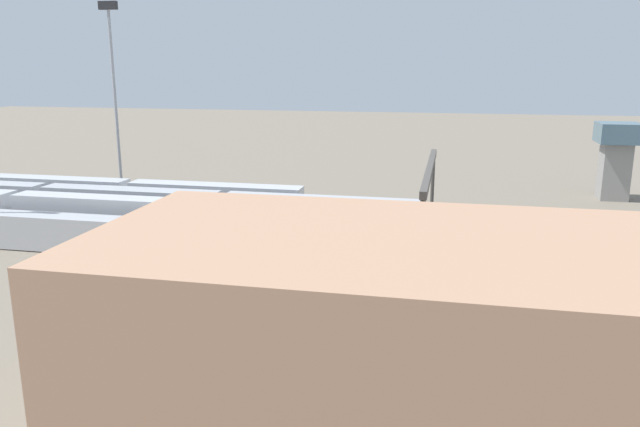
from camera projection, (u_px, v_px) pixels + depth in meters
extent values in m
plane|color=#756B5B|center=(317.00, 234.00, 75.28)|extent=(400.00, 400.00, 0.00)
cube|color=#3D3833|center=(336.00, 210.00, 87.14)|extent=(140.00, 2.80, 0.12)
cube|color=#4C443D|center=(329.00, 219.00, 82.39)|extent=(140.00, 2.80, 0.12)
cube|color=#4C443D|center=(321.00, 228.00, 77.64)|extent=(140.00, 2.80, 0.12)
cube|color=#3D3833|center=(313.00, 239.00, 72.88)|extent=(140.00, 2.80, 0.12)
cube|color=#3D3833|center=(303.00, 251.00, 68.13)|extent=(140.00, 2.80, 0.12)
cube|color=#3D3833|center=(291.00, 265.00, 63.38)|extent=(140.00, 2.80, 0.12)
cube|color=#B7BABF|center=(320.00, 218.00, 72.10)|extent=(23.00, 3.00, 5.00)
cube|color=#B7BABF|center=(131.00, 208.00, 77.02)|extent=(23.00, 3.00, 5.00)
cube|color=silver|center=(215.00, 203.00, 79.90)|extent=(23.00, 3.00, 5.00)
cube|color=#285193|center=(215.00, 202.00, 79.86)|extent=(22.40, 3.06, 0.36)
cube|color=silver|center=(50.00, 195.00, 84.82)|extent=(23.00, 3.00, 5.00)
cube|color=#285193|center=(50.00, 195.00, 84.81)|extent=(22.40, 3.06, 0.36)
cube|color=#B7BABF|center=(516.00, 261.00, 58.43)|extent=(23.00, 3.00, 3.80)
cube|color=#B7BABF|center=(271.00, 245.00, 63.35)|extent=(23.00, 3.00, 3.80)
cube|color=#B7BABF|center=(61.00, 232.00, 68.28)|extent=(23.00, 3.00, 3.80)
cube|color=silver|center=(539.00, 242.00, 62.50)|extent=(23.00, 3.00, 5.00)
cube|color=silver|center=(307.00, 229.00, 67.42)|extent=(23.00, 3.00, 5.00)
cube|color=silver|center=(107.00, 218.00, 72.35)|extent=(23.00, 3.00, 5.00)
cylinder|color=#9EA0A5|center=(116.00, 107.00, 92.92)|extent=(0.44, 0.44, 27.87)
cube|color=#262628|center=(108.00, 5.00, 89.51)|extent=(2.80, 0.70, 1.20)
cylinder|color=#4C4742|center=(433.00, 184.00, 85.53)|extent=(0.50, 0.50, 8.00)
cylinder|color=#4C4742|center=(421.00, 241.00, 57.77)|extent=(0.50, 0.50, 8.00)
cube|color=#4C4742|center=(430.00, 170.00, 70.62)|extent=(0.70, 30.00, 0.80)
cube|color=tan|center=(577.00, 339.00, 34.19)|extent=(55.77, 19.11, 10.61)
cube|color=gray|center=(614.00, 171.00, 93.72)|extent=(4.00, 4.00, 8.65)
cube|color=slate|center=(619.00, 133.00, 92.35)|extent=(6.00, 6.00, 3.00)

